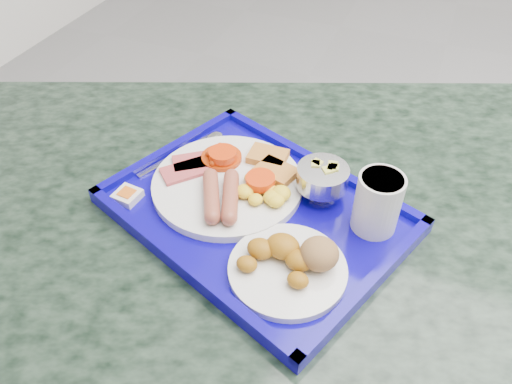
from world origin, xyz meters
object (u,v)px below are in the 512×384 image
tray (256,212)px  fruit_bowl (323,177)px  table (245,286)px  juice_cup (378,201)px  main_plate (232,182)px  bread_plate (292,262)px

tray → fruit_bowl: bearing=40.1°
table → juice_cup: bearing=10.0°
main_plate → bread_plate: (0.16, -0.13, 0.00)m
table → main_plate: main_plate is taller
main_plate → bread_plate: bearing=-40.8°
tray → main_plate: size_ratio=2.14×
tray → juice_cup: 0.20m
bread_plate → fruit_bowl: size_ratio=2.01×
table → juice_cup: juice_cup is taller
fruit_bowl → main_plate: bearing=-164.9°
table → main_plate: 0.24m
table → fruit_bowl: size_ratio=17.30×
table → juice_cup: 0.35m
bread_plate → fruit_bowl: (-0.01, 0.17, 0.02)m
main_plate → fruit_bowl: 0.16m
table → main_plate: size_ratio=5.75×
tray → main_plate: 0.07m
juice_cup → bread_plate: bearing=-124.3°
main_plate → bread_plate: 0.21m
table → juice_cup: (0.21, 0.04, 0.28)m
table → bread_plate: (0.12, -0.10, 0.24)m
fruit_bowl → juice_cup: juice_cup is taller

